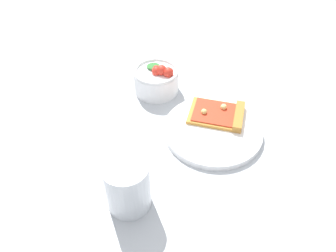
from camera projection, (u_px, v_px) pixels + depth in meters
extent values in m
plane|color=#B2B7BC|center=(216.00, 151.00, 0.71)|extent=(2.40, 2.40, 0.00)
cylinder|color=white|center=(213.00, 130.00, 0.75)|extent=(0.22, 0.22, 0.01)
cube|color=gold|center=(216.00, 114.00, 0.77)|extent=(0.15, 0.13, 0.01)
cube|color=#B77A33|center=(239.00, 117.00, 0.76)|extent=(0.05, 0.09, 0.02)
cube|color=red|center=(216.00, 113.00, 0.77)|extent=(0.13, 0.11, 0.00)
sphere|color=#F2D87F|center=(224.00, 107.00, 0.77)|extent=(0.01, 0.01, 0.01)
sphere|color=#EAD172|center=(204.00, 112.00, 0.76)|extent=(0.01, 0.01, 0.01)
cylinder|color=white|center=(156.00, 81.00, 0.84)|extent=(0.11, 0.11, 0.06)
torus|color=white|center=(156.00, 71.00, 0.82)|extent=(0.11, 0.11, 0.01)
sphere|color=red|center=(156.00, 71.00, 0.82)|extent=(0.02, 0.02, 0.02)
sphere|color=red|center=(168.00, 72.00, 0.81)|extent=(0.03, 0.03, 0.03)
sphere|color=red|center=(162.00, 70.00, 0.81)|extent=(0.03, 0.03, 0.03)
sphere|color=red|center=(156.00, 69.00, 0.82)|extent=(0.02, 0.02, 0.02)
cylinder|color=#2D722D|center=(153.00, 66.00, 0.84)|extent=(0.04, 0.04, 0.01)
cylinder|color=silver|center=(128.00, 186.00, 0.58)|extent=(0.08, 0.08, 0.11)
cylinder|color=#592D0F|center=(128.00, 186.00, 0.59)|extent=(0.07, 0.07, 0.10)
cube|color=white|center=(128.00, 165.00, 0.57)|extent=(0.03, 0.03, 0.02)
cube|color=white|center=(134.00, 176.00, 0.55)|extent=(0.03, 0.03, 0.02)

